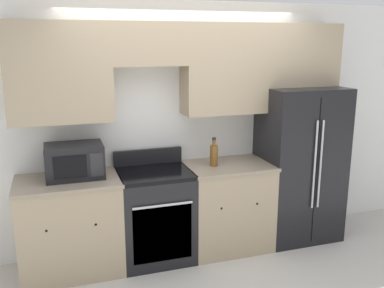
{
  "coord_description": "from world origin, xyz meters",
  "views": [
    {
      "loc": [
        -1.31,
        -3.67,
        2.2
      ],
      "look_at": [
        0.0,
        0.31,
        1.19
      ],
      "focal_mm": 40.0,
      "sensor_mm": 36.0,
      "label": 1
    }
  ],
  "objects_px": {
    "microwave": "(74,161)",
    "oven_range": "(155,215)",
    "bottle": "(214,155)",
    "refrigerator": "(296,162)"
  },
  "relations": [
    {
      "from": "microwave",
      "to": "oven_range",
      "type": "bearing_deg",
      "value": -4.53
    },
    {
      "from": "microwave",
      "to": "bottle",
      "type": "bearing_deg",
      "value": -2.66
    },
    {
      "from": "oven_range",
      "to": "refrigerator",
      "type": "bearing_deg",
      "value": 2.72
    },
    {
      "from": "refrigerator",
      "to": "bottle",
      "type": "distance_m",
      "value": 1.06
    },
    {
      "from": "oven_range",
      "to": "microwave",
      "type": "relative_size",
      "value": 2.05
    },
    {
      "from": "microwave",
      "to": "refrigerator",
      "type": "bearing_deg",
      "value": 0.46
    },
    {
      "from": "bottle",
      "to": "oven_range",
      "type": "bearing_deg",
      "value": 179.58
    },
    {
      "from": "bottle",
      "to": "refrigerator",
      "type": "bearing_deg",
      "value": 4.64
    },
    {
      "from": "microwave",
      "to": "bottle",
      "type": "height_order",
      "value": "microwave"
    },
    {
      "from": "refrigerator",
      "to": "bottle",
      "type": "height_order",
      "value": "refrigerator"
    }
  ]
}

